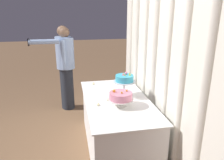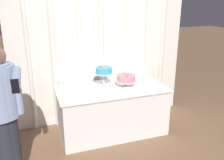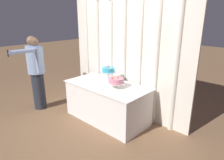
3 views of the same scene
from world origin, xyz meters
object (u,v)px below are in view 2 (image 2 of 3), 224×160
tealight_near_left (116,90)px  tealight_near_right (129,92)px  cake_table (112,110)px  cake_display_nearleft (104,71)px  tealight_far_left (71,99)px  guest_man_dark_suit (1,112)px  guest_girl_blue_dress (5,112)px  cake_display_nearright (126,78)px

tealight_near_left → tealight_near_right: (0.14, -0.15, 0.00)m
cake_table → tealight_near_right: (0.17, -0.27, 0.38)m
tealight_near_left → tealight_near_right: bearing=-48.2°
cake_display_nearleft → tealight_near_right: 0.52m
tealight_far_left → guest_man_dark_suit: 0.95m
tealight_near_left → cake_display_nearleft: bearing=115.0°
tealight_far_left → tealight_near_right: size_ratio=1.01×
tealight_near_right → guest_girl_blue_dress: 1.67m
tealight_near_left → tealight_near_right: 0.20m
cake_display_nearleft → guest_girl_blue_dress: size_ratio=0.22×
tealight_near_right → guest_man_dark_suit: (-1.65, -0.42, 0.15)m
guest_girl_blue_dress → guest_man_dark_suit: bearing=-146.6°
cake_display_nearright → tealight_near_right: 0.30m
tealight_far_left → guest_man_dark_suit: size_ratio=0.02×
guest_man_dark_suit → guest_girl_blue_dress: size_ratio=1.01×
tealight_near_left → guest_man_dark_suit: size_ratio=0.03×
cake_display_nearleft → tealight_near_left: cake_display_nearleft is taller
tealight_near_right → guest_man_dark_suit: guest_man_dark_suit is taller
guest_man_dark_suit → cake_display_nearleft: bearing=30.2°
cake_table → tealight_far_left: bearing=-160.5°
cake_display_nearleft → tealight_near_right: size_ratio=8.84×
cake_table → cake_display_nearleft: (-0.08, 0.13, 0.61)m
guest_man_dark_suit → tealight_near_right: bearing=14.2°
tealight_far_left → guest_girl_blue_dress: size_ratio=0.02×
cake_table → tealight_near_right: 0.49m
cake_display_nearleft → guest_man_dark_suit: size_ratio=0.21×
tealight_near_right → tealight_far_left: bearing=177.6°
tealight_far_left → tealight_near_left: bearing=9.5°
cake_display_nearright → guest_man_dark_suit: guest_man_dark_suit is taller
tealight_far_left → guest_man_dark_suit: (-0.82, -0.45, 0.15)m
tealight_near_right → cake_display_nearleft: bearing=122.2°
guest_girl_blue_dress → tealight_far_left: bearing=28.7°
cake_display_nearleft → guest_girl_blue_dress: bearing=-149.8°
cake_display_nearright → tealight_far_left: cake_display_nearright is taller
cake_table → guest_girl_blue_dress: (-1.45, -0.67, 0.51)m
cake_table → guest_girl_blue_dress: bearing=-155.3°
tealight_near_right → cake_display_nearright: bearing=75.6°
tealight_near_right → guest_girl_blue_dress: bearing=-166.2°
tealight_near_right → guest_girl_blue_dress: size_ratio=0.02×
cake_table → tealight_near_left: (0.03, -0.12, 0.38)m
cake_table → guest_girl_blue_dress: guest_girl_blue_dress is taller
tealight_near_right → guest_man_dark_suit: size_ratio=0.02×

